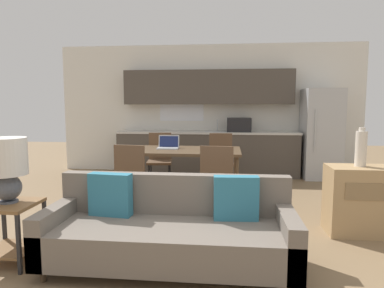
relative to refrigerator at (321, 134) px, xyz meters
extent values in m
plane|color=#7F6647|center=(-2.24, -4.20, -0.88)|extent=(20.00, 20.00, 0.00)
cube|color=silver|center=(-2.24, 0.43, 0.47)|extent=(6.40, 0.06, 2.70)
cube|color=white|center=(-2.81, 0.39, 0.75)|extent=(0.94, 0.01, 1.06)
cube|color=#4C443D|center=(-2.24, 0.09, -0.45)|extent=(3.66, 0.62, 0.86)
cube|color=silver|center=(-2.24, 0.09, 0.00)|extent=(3.69, 0.65, 0.04)
cube|color=#B2B5B7|center=(-2.03, 0.04, 0.03)|extent=(0.48, 0.36, 0.01)
cylinder|color=#B7BABC|center=(-2.03, 0.21, 0.14)|extent=(0.02, 0.02, 0.24)
cube|color=#4C443D|center=(-2.24, 0.23, 0.92)|extent=(3.48, 0.34, 0.70)
cube|color=black|center=(-1.59, 0.04, 0.16)|extent=(0.48, 0.36, 0.28)
cube|color=#B7BABC|center=(0.00, 0.00, 0.00)|extent=(0.69, 0.76, 1.75)
cylinder|color=silver|center=(-0.21, -0.40, 0.09)|extent=(0.02, 0.02, 0.79)
cube|color=brown|center=(-2.46, -1.88, -0.12)|extent=(1.67, 0.94, 0.04)
cylinder|color=brown|center=(-3.24, -2.29, -0.51)|extent=(0.05, 0.05, 0.73)
cylinder|color=brown|center=(-1.69, -2.29, -0.51)|extent=(0.05, 0.05, 0.73)
cylinder|color=brown|center=(-3.24, -1.47, -0.51)|extent=(0.05, 0.05, 0.73)
cylinder|color=brown|center=(-1.69, -1.47, -0.51)|extent=(0.05, 0.05, 0.73)
cylinder|color=#3D2D1E|center=(-3.30, -4.41, -0.83)|extent=(0.05, 0.05, 0.10)
cylinder|color=#3D2D1E|center=(-3.30, -3.77, -0.83)|extent=(0.05, 0.05, 0.10)
cylinder|color=#3D2D1E|center=(-1.34, -3.77, -0.83)|extent=(0.05, 0.05, 0.10)
cube|color=#6B6056|center=(-2.32, -4.09, -0.63)|extent=(2.17, 0.80, 0.30)
cube|color=#6B6056|center=(-2.32, -3.76, -0.43)|extent=(2.17, 0.14, 0.68)
cube|color=#6B6056|center=(-3.33, -4.09, -0.56)|extent=(0.14, 0.80, 0.44)
cube|color=#6B6056|center=(-1.31, -4.09, -0.56)|extent=(0.14, 0.80, 0.44)
cube|color=teal|center=(-2.91, -3.89, -0.28)|extent=(0.41, 0.16, 0.40)
cube|color=teal|center=(-1.74, -3.89, -0.28)|extent=(0.41, 0.14, 0.40)
cube|color=brown|center=(-3.77, -4.10, -0.34)|extent=(0.46, 0.46, 0.03)
cube|color=brown|center=(-3.77, -4.10, -0.75)|extent=(0.41, 0.41, 0.02)
cube|color=#232326|center=(-3.56, -4.31, -0.61)|extent=(0.03, 0.03, 0.52)
cube|color=#232326|center=(-3.98, -3.89, -0.61)|extent=(0.03, 0.03, 0.52)
cube|color=#232326|center=(-3.56, -3.89, -0.61)|extent=(0.03, 0.03, 0.52)
cylinder|color=#4C515B|center=(-3.79, -4.08, -0.31)|extent=(0.16, 0.16, 0.02)
sphere|color=#4C515B|center=(-3.79, -4.08, -0.18)|extent=(0.24, 0.24, 0.24)
cylinder|color=beige|center=(-3.79, -4.08, 0.10)|extent=(0.36, 0.36, 0.33)
cube|color=tan|center=(-0.12, -3.04, -0.50)|extent=(1.17, 0.43, 0.76)
cylinder|color=beige|center=(-0.36, -3.01, 0.08)|extent=(0.12, 0.12, 0.39)
cylinder|color=beige|center=(-0.36, -3.01, 0.29)|extent=(0.07, 0.07, 0.04)
cube|color=brown|center=(-3.00, -2.66, -0.43)|extent=(0.48, 0.48, 0.04)
cube|color=brown|center=(-3.03, -2.85, -0.17)|extent=(0.40, 0.09, 0.48)
cylinder|color=black|center=(-2.81, -2.51, -0.66)|extent=(0.03, 0.03, 0.42)
cylinder|color=black|center=(-3.14, -2.46, -0.66)|extent=(0.03, 0.03, 0.42)
cylinder|color=black|center=(-2.85, -2.85, -0.66)|extent=(0.03, 0.03, 0.42)
cylinder|color=black|center=(-3.19, -2.80, -0.66)|extent=(0.03, 0.03, 0.42)
cube|color=brown|center=(-3.00, -1.12, -0.43)|extent=(0.47, 0.47, 0.04)
cube|color=brown|center=(-3.02, -0.92, -0.17)|extent=(0.40, 0.08, 0.48)
cylinder|color=black|center=(-3.15, -1.31, -0.66)|extent=(0.03, 0.03, 0.42)
cylinder|color=black|center=(-2.81, -1.26, -0.66)|extent=(0.03, 0.03, 0.42)
cylinder|color=black|center=(-3.19, -0.97, -0.66)|extent=(0.03, 0.03, 0.42)
cylinder|color=black|center=(-2.85, -0.93, -0.66)|extent=(0.03, 0.03, 0.42)
cube|color=brown|center=(-1.93, -2.66, -0.43)|extent=(0.46, 0.46, 0.04)
cube|color=brown|center=(-1.95, -2.85, -0.17)|extent=(0.40, 0.07, 0.48)
cylinder|color=black|center=(-1.74, -2.50, -0.66)|extent=(0.03, 0.03, 0.42)
cylinder|color=black|center=(-2.08, -2.47, -0.66)|extent=(0.03, 0.03, 0.42)
cylinder|color=black|center=(-1.78, -2.84, -0.66)|extent=(0.03, 0.03, 0.42)
cylinder|color=black|center=(-2.12, -2.81, -0.66)|extent=(0.03, 0.03, 0.42)
cube|color=brown|center=(-1.93, -1.12, -0.43)|extent=(0.44, 0.44, 0.04)
cube|color=brown|center=(-1.94, -0.93, -0.17)|extent=(0.40, 0.05, 0.48)
cylinder|color=black|center=(-2.09, -1.30, -0.66)|extent=(0.03, 0.03, 0.42)
cylinder|color=black|center=(-1.75, -1.28, -0.66)|extent=(0.03, 0.03, 0.42)
cylinder|color=black|center=(-2.11, -0.96, -0.66)|extent=(0.03, 0.03, 0.42)
cylinder|color=black|center=(-1.77, -0.94, -0.66)|extent=(0.03, 0.03, 0.42)
cube|color=#B7BABC|center=(-2.72, -1.82, -0.09)|extent=(0.33, 0.23, 0.02)
cube|color=#B7BABC|center=(-2.73, -1.71, 0.00)|extent=(0.32, 0.06, 0.20)
cube|color=navy|center=(-2.73, -1.71, 0.00)|extent=(0.29, 0.05, 0.17)
camera|label=1|loc=(-1.82, -6.91, 0.55)|focal=32.00mm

